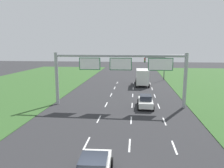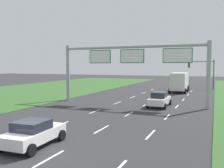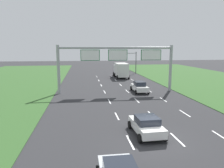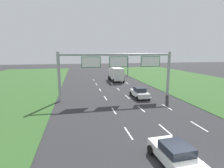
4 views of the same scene
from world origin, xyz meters
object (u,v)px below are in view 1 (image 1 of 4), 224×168
car_lead_silver (94,168)px  traffic_light_mast (156,63)px  box_truck (142,77)px  sign_gantry (121,69)px  car_mid_lane (145,101)px

car_lead_silver → traffic_light_mast: traffic_light_mast is taller
car_lead_silver → box_truck: 32.72m
car_lead_silver → sign_gantry: sign_gantry is taller
box_truck → traffic_light_mast: bearing=65.4°
car_mid_lane → traffic_light_mast: bearing=82.2°
car_mid_lane → sign_gantry: size_ratio=0.25×
box_truck → traffic_light_mast: 8.28m
box_truck → car_mid_lane: bearing=-90.2°
car_mid_lane → sign_gantry: (-3.27, 0.39, 4.15)m
sign_gantry → traffic_light_mast: sign_gantry is taller
car_mid_lane → sign_gantry: bearing=173.5°
car_lead_silver → box_truck: box_truck is taller
box_truck → sign_gantry: bearing=-101.7°
car_lead_silver → traffic_light_mast: bearing=77.6°
box_truck → traffic_light_mast: traffic_light_mast is taller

